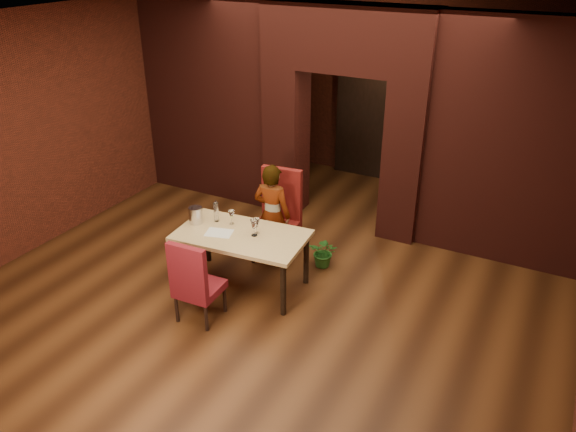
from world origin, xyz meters
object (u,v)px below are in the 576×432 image
at_px(chair_near, 199,279).
at_px(dining_table, 242,260).
at_px(person_seated, 272,215).
at_px(wine_bucket, 196,215).
at_px(water_bottle, 216,211).
at_px(chair_far, 275,217).
at_px(wine_glass_a, 232,217).
at_px(potted_plant, 324,252).
at_px(wine_glass_c, 254,228).
at_px(wine_glass_b, 257,226).

bearing_deg(chair_near, dining_table, -98.63).
relative_size(person_seated, wine_bucket, 6.66).
distance_m(wine_bucket, water_bottle, 0.26).
bearing_deg(chair_far, water_bottle, -133.09).
relative_size(person_seated, wine_glass_a, 7.58).
distance_m(dining_table, chair_far, 0.84).
distance_m(person_seated, wine_glass_a, 0.61).
height_order(water_bottle, potted_plant, water_bottle).
distance_m(chair_far, chair_near, 1.59).
relative_size(chair_far, person_seated, 0.88).
xyz_separation_m(chair_near, wine_glass_c, (0.25, 0.82, 0.33)).
bearing_deg(chair_near, wine_glass_a, -83.06).
bearing_deg(person_seated, wine_glass_b, 98.07).
height_order(dining_table, person_seated, person_seated).
bearing_deg(wine_glass_a, chair_near, -80.53).
relative_size(wine_glass_b, potted_plant, 0.48).
bearing_deg(wine_glass_a, water_bottle, -175.19).
relative_size(person_seated, wine_glass_c, 6.56).
bearing_deg(dining_table, chair_near, -101.05).
relative_size(dining_table, chair_far, 1.28).
distance_m(chair_far, water_bottle, 0.86).
distance_m(wine_bucket, potted_plant, 1.77).
distance_m(chair_far, wine_glass_b, 0.75).
distance_m(water_bottle, potted_plant, 1.55).
bearing_deg(chair_far, chair_near, -100.19).
bearing_deg(person_seated, chair_near, 81.76).
relative_size(wine_bucket, water_bottle, 0.79).
height_order(dining_table, potted_plant, dining_table).
relative_size(dining_table, chair_near, 1.52).
relative_size(chair_far, wine_glass_b, 6.06).
bearing_deg(wine_glass_a, chair_far, 66.46).
height_order(wine_glass_c, potted_plant, wine_glass_c).
distance_m(wine_glass_c, wine_bucket, 0.82).
bearing_deg(wine_glass_c, potted_plant, 57.43).
bearing_deg(potted_plant, person_seated, -162.65).
relative_size(wine_glass_b, wine_bucket, 0.96).
relative_size(wine_glass_a, wine_glass_b, 0.91).
xyz_separation_m(chair_near, water_bottle, (-0.38, 0.93, 0.36)).
xyz_separation_m(person_seated, wine_glass_a, (-0.29, -0.53, 0.13)).
height_order(chair_far, person_seated, person_seated).
bearing_deg(person_seated, water_bottle, 43.94).
distance_m(chair_far, wine_bucket, 1.09).
bearing_deg(dining_table, chair_far, 82.66).
height_order(chair_far, wine_glass_b, chair_far).
height_order(wine_glass_a, wine_glass_c, wine_glass_c).
bearing_deg(potted_plant, chair_near, -115.35).
distance_m(chair_near, water_bottle, 1.07).
xyz_separation_m(dining_table, wine_glass_c, (0.16, 0.04, 0.48)).
height_order(chair_far, wine_bucket, chair_far).
bearing_deg(wine_glass_c, water_bottle, 169.89).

